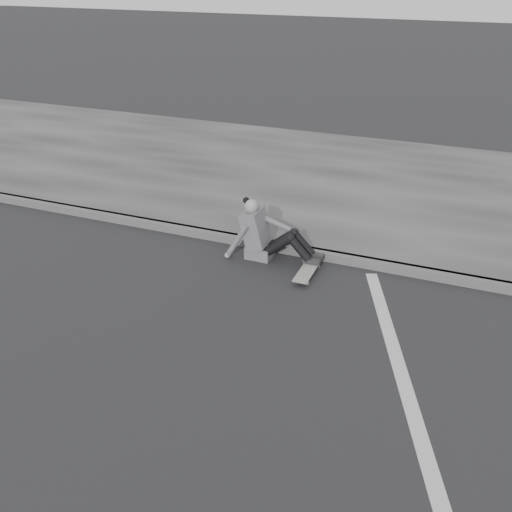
{
  "coord_description": "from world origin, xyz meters",
  "views": [
    {
      "loc": [
        3.11,
        -4.49,
        3.82
      ],
      "look_at": [
        0.74,
        1.41,
        0.5
      ],
      "focal_mm": 40.0,
      "sensor_mm": 36.0,
      "label": 1
    }
  ],
  "objects": [
    {
      "name": "skateboard",
      "position": [
        1.24,
        2.06,
        0.07
      ],
      "size": [
        0.2,
        0.78,
        0.09
      ],
      "color": "#AAAAA4",
      "rests_on": "ground"
    },
    {
      "name": "sidewalk",
      "position": [
        0.0,
        5.6,
        0.06
      ],
      "size": [
        24.0,
        6.0,
        0.12
      ],
      "primitive_type": "cube",
      "color": "#373737",
      "rests_on": "ground"
    },
    {
      "name": "seated_woman",
      "position": [
        0.5,
        2.3,
        0.36
      ],
      "size": [
        1.38,
        0.46,
        0.88
      ],
      "color": "#505052",
      "rests_on": "ground"
    },
    {
      "name": "curb",
      "position": [
        0.0,
        2.58,
        0.06
      ],
      "size": [
        24.0,
        0.16,
        0.12
      ],
      "primitive_type": "cube",
      "color": "#474747",
      "rests_on": "ground"
    },
    {
      "name": "ground",
      "position": [
        0.0,
        0.0,
        0.0
      ],
      "size": [
        80.0,
        80.0,
        0.0
      ],
      "primitive_type": "plane",
      "color": "black",
      "rests_on": "ground"
    }
  ]
}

